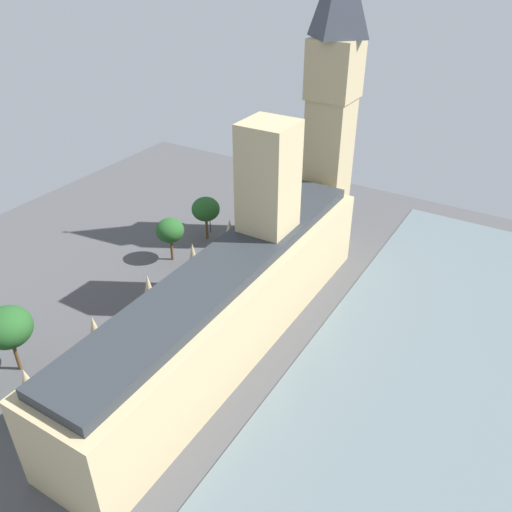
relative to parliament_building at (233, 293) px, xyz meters
name	(u,v)px	position (x,y,z in m)	size (l,w,h in m)	color
ground_plane	(219,337)	(1.99, 1.60, -8.74)	(139.55, 139.55, 0.00)	#4C4C4F
river_thames	(425,422)	(-32.11, 1.60, -8.62)	(41.35, 125.59, 0.25)	slate
parliament_building	(233,293)	(0.00, 0.00, 0.00)	(13.39, 68.13, 33.18)	tan
clock_tower	(333,99)	(1.33, -37.03, 21.60)	(8.76, 8.76, 58.63)	tan
car_dark_green_by_river_gate	(199,269)	(16.42, -12.39, -7.86)	(1.96, 4.26, 1.74)	#19472D
double_decker_bus_under_trees	(125,327)	(14.52, 9.91, -6.11)	(2.82, 10.55, 4.75)	red
car_blue_kerbside	(25,408)	(15.92, 28.48, -7.86)	(1.81, 4.40, 1.74)	navy
pedestrian_far_end	(105,392)	(8.71, 20.57, -8.02)	(0.66, 0.67, 1.60)	black
plane_tree_corner	(170,231)	(23.93, -13.57, -2.03)	(5.66, 5.66, 9.16)	brown
plane_tree_trailing	(206,209)	(22.98, -24.39, -1.71)	(5.99, 5.99, 9.62)	brown
plane_tree_midblock	(8,327)	(23.86, 23.29, -0.63)	(7.14, 7.14, 11.17)	brown
street_lamp_leading	(210,212)	(24.10, -27.19, -3.94)	(0.56, 0.56, 6.97)	black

